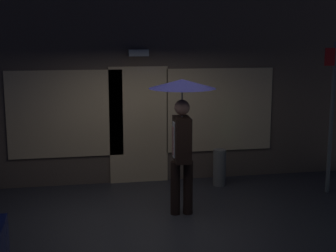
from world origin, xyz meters
TOP-DOWN VIEW (x-y plane):
  - ground_plane at (0.00, 0.00)m, footprint 18.00×18.00m
  - building_facade at (0.00, 2.34)m, footprint 8.65×0.48m
  - person_with_umbrella at (0.43, 0.35)m, footprint 1.01×1.01m
  - street_sign_post at (3.22, 0.92)m, footprint 0.40×0.07m
  - sidewalk_bollard at (1.44, 1.68)m, footprint 0.24×0.24m

SIDE VIEW (x-z plane):
  - ground_plane at x=0.00m, z-range 0.00..0.00m
  - sidewalk_bollard at x=1.44m, z-range 0.00..0.68m
  - street_sign_post at x=3.22m, z-range 0.17..2.82m
  - person_with_umbrella at x=0.43m, z-range 0.50..2.62m
  - building_facade at x=0.00m, z-range -0.02..3.76m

